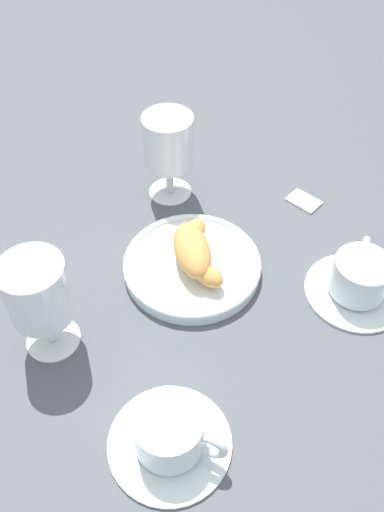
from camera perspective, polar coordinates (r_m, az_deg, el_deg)
name	(u,v)px	position (r m, az deg, el deg)	size (l,w,h in m)	color
ground_plane	(193,279)	(0.74, 0.16, -2.50)	(2.20, 2.20, 0.00)	#4C4F56
pastry_plate	(192,265)	(0.74, 0.00, -0.97)	(0.19, 0.19, 0.02)	silver
croissant_large	(194,251)	(0.72, 0.25, 0.59)	(0.14, 0.07, 0.04)	#D6994C
coffee_cup_near	(359,280)	(0.74, 17.43, -2.43)	(0.14, 0.14, 0.06)	silver
coffee_cup_far	(170,435)	(0.59, -2.33, -18.54)	(0.14, 0.14, 0.06)	silver
juice_glass_left	(168,145)	(0.81, -2.54, 11.75)	(0.08, 0.08, 0.14)	white
juice_glass_right	(38,293)	(0.63, -16.18, -3.87)	(0.08, 0.08, 0.14)	white
sugar_packet	(304,200)	(0.87, 11.89, 5.87)	(0.05, 0.03, 0.01)	white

